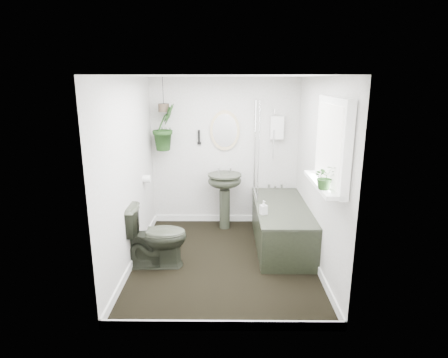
{
  "coord_description": "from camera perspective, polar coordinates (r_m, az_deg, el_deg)",
  "views": [
    {
      "loc": [
        0.04,
        -4.4,
        2.27
      ],
      "look_at": [
        0.0,
        0.15,
        1.05
      ],
      "focal_mm": 30.0,
      "sensor_mm": 36.0,
      "label": 1
    }
  ],
  "objects": [
    {
      "name": "shower_box",
      "position": [
        5.83,
        8.06,
        7.77
      ],
      "size": [
        0.2,
        0.1,
        0.35
      ],
      "primitive_type": "cube",
      "color": "white",
      "rests_on": "wall_back"
    },
    {
      "name": "toilet",
      "position": [
        4.75,
        -10.45,
        -8.49
      ],
      "size": [
        0.79,
        0.47,
        0.79
      ],
      "primitive_type": "imported",
      "rotation": [
        0.0,
        0.0,
        1.61
      ],
      "color": "#2A2E23",
      "rests_on": "floor"
    },
    {
      "name": "wall_front",
      "position": [
        3.19,
        -0.25,
        -5.51
      ],
      "size": [
        2.3,
        0.02,
        2.3
      ],
      "primitive_type": "cube",
      "color": "silver",
      "rests_on": "ground"
    },
    {
      "name": "window_recess",
      "position": [
        3.89,
        16.21,
        5.27
      ],
      "size": [
        0.08,
        1.0,
        0.9
      ],
      "primitive_type": "cube",
      "color": "white",
      "rests_on": "wall_right"
    },
    {
      "name": "ceiling",
      "position": [
        4.4,
        -0.02,
        15.54
      ],
      "size": [
        2.3,
        2.8,
        0.02
      ],
      "primitive_type": "cube",
      "color": "white",
      "rests_on": "ground"
    },
    {
      "name": "floor",
      "position": [
        4.95,
        -0.02,
        -12.39
      ],
      "size": [
        2.3,
        2.8,
        0.02
      ],
      "primitive_type": "cube",
      "color": "black",
      "rests_on": "ground"
    },
    {
      "name": "wall_sconce",
      "position": [
        5.84,
        -3.83,
        6.4
      ],
      "size": [
        0.04,
        0.04,
        0.22
      ],
      "primitive_type": "cylinder",
      "color": "black",
      "rests_on": "wall_back"
    },
    {
      "name": "wall_back",
      "position": [
        5.92,
        0.11,
        4.09
      ],
      "size": [
        2.3,
        0.02,
        2.3
      ],
      "primitive_type": "cube",
      "color": "silver",
      "rests_on": "ground"
    },
    {
      "name": "skirting",
      "position": [
        4.93,
        -0.02,
        -11.77
      ],
      "size": [
        2.3,
        2.8,
        0.1
      ],
      "primitive_type": "cube",
      "color": "white",
      "rests_on": "floor"
    },
    {
      "name": "sill_plant",
      "position": [
        3.67,
        15.16,
        0.31
      ],
      "size": [
        0.24,
        0.22,
        0.24
      ],
      "primitive_type": "imported",
      "rotation": [
        0.0,
        0.0,
        0.17
      ],
      "color": "black",
      "rests_on": "window_sill"
    },
    {
      "name": "toilet_roll_holder",
      "position": [
        5.4,
        -11.7,
        -0.0
      ],
      "size": [
        0.11,
        0.11,
        0.11
      ],
      "primitive_type": "cylinder",
      "rotation": [
        0.0,
        1.57,
        0.0
      ],
      "color": "white",
      "rests_on": "wall_left"
    },
    {
      "name": "soap_bottle",
      "position": [
        4.85,
        6.06,
        -4.33
      ],
      "size": [
        0.11,
        0.11,
        0.18
      ],
      "primitive_type": "imported",
      "rotation": [
        0.0,
        0.0,
        0.35
      ],
      "color": "black",
      "rests_on": "bathtub"
    },
    {
      "name": "window_blinds",
      "position": [
        3.88,
        15.56,
        5.29
      ],
      "size": [
        0.01,
        0.86,
        0.76
      ],
      "primitive_type": "cube",
      "color": "white",
      "rests_on": "wall_right"
    },
    {
      "name": "window_sill",
      "position": [
        3.96,
        14.8,
        -0.69
      ],
      "size": [
        0.18,
        1.0,
        0.04
      ],
      "primitive_type": "cube",
      "color": "white",
      "rests_on": "wall_right"
    },
    {
      "name": "bath_screen",
      "position": [
        5.5,
        5.0,
        4.57
      ],
      "size": [
        0.04,
        0.72,
        1.4
      ],
      "primitive_type": null,
      "color": "silver",
      "rests_on": "bathtub"
    },
    {
      "name": "hanging_plant",
      "position": [
        5.74,
        -9.06,
        7.8
      ],
      "size": [
        0.48,
        0.49,
        0.7
      ],
      "primitive_type": "imported",
      "rotation": [
        0.0,
        0.0,
        0.93
      ],
      "color": "black",
      "rests_on": "ceiling"
    },
    {
      "name": "pedestal_sink",
      "position": [
        5.8,
        0.1,
        -3.39
      ],
      "size": [
        0.6,
        0.55,
        0.88
      ],
      "primitive_type": null,
      "rotation": [
        0.0,
        0.0,
        0.24
      ],
      "color": "#2A2E23",
      "rests_on": "floor"
    },
    {
      "name": "oval_mirror",
      "position": [
        5.82,
        0.13,
        7.4
      ],
      "size": [
        0.46,
        0.03,
        0.62
      ],
      "primitive_type": "ellipsoid",
      "color": "#CCB68A",
      "rests_on": "wall_back"
    },
    {
      "name": "hanging_pot",
      "position": [
        5.71,
        -9.18,
        10.67
      ],
      "size": [
        0.16,
        0.16,
        0.12
      ],
      "primitive_type": "cylinder",
      "color": "#443629",
      "rests_on": "ceiling"
    },
    {
      "name": "bathtub",
      "position": [
        5.34,
        8.72,
        -6.95
      ],
      "size": [
        0.72,
        1.72,
        0.58
      ],
      "primitive_type": null,
      "color": "#2A2E23",
      "rests_on": "floor"
    },
    {
      "name": "wall_left",
      "position": [
        4.69,
        -14.32,
        0.74
      ],
      "size": [
        0.02,
        2.8,
        2.3
      ],
      "primitive_type": "cube",
      "color": "silver",
      "rests_on": "ground"
    },
    {
      "name": "wall_right",
      "position": [
        4.67,
        14.35,
        0.68
      ],
      "size": [
        0.02,
        2.8,
        2.3
      ],
      "primitive_type": "cube",
      "color": "silver",
      "rests_on": "ground"
    }
  ]
}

